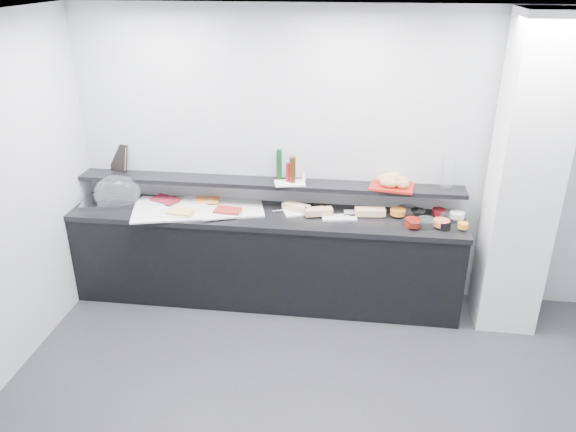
# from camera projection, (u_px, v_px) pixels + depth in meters

# --- Properties ---
(back_wall) EXTENTS (5.00, 0.02, 2.70)m
(back_wall) POSITION_uv_depth(u_px,v_px,m) (344.00, 159.00, 5.14)
(back_wall) COLOR #B1B3B8
(back_wall) RESTS_ON ground
(ceiling) EXTENTS (5.00, 5.00, 0.00)m
(ceiling) POSITION_uv_depth(u_px,v_px,m) (339.00, 28.00, 2.78)
(ceiling) COLOR white
(ceiling) RESTS_ON back_wall
(column) EXTENTS (0.50, 0.50, 2.70)m
(column) POSITION_uv_depth(u_px,v_px,m) (524.00, 181.00, 4.65)
(column) COLOR white
(column) RESTS_ON ground
(buffet_cabinet) EXTENTS (3.60, 0.60, 0.85)m
(buffet_cabinet) POSITION_uv_depth(u_px,v_px,m) (265.00, 259.00, 5.34)
(buffet_cabinet) COLOR black
(buffet_cabinet) RESTS_ON ground
(counter_top) EXTENTS (3.62, 0.62, 0.05)m
(counter_top) POSITION_uv_depth(u_px,v_px,m) (265.00, 216.00, 5.15)
(counter_top) COLOR black
(counter_top) RESTS_ON buffet_cabinet
(wall_shelf) EXTENTS (3.60, 0.25, 0.04)m
(wall_shelf) POSITION_uv_depth(u_px,v_px,m) (267.00, 183.00, 5.20)
(wall_shelf) COLOR black
(wall_shelf) RESTS_ON back_wall
(cloche_base) EXTENTS (0.57, 0.44, 0.04)m
(cloche_base) POSITION_uv_depth(u_px,v_px,m) (110.00, 202.00, 5.34)
(cloche_base) COLOR #A9AAB0
(cloche_base) RESTS_ON counter_top
(cloche_dome) EXTENTS (0.50, 0.42, 0.34)m
(cloche_dome) POSITION_uv_depth(u_px,v_px,m) (117.00, 193.00, 5.27)
(cloche_dome) COLOR white
(cloche_dome) RESTS_ON cloche_base
(linen_runner) EXTENTS (1.30, 0.86, 0.01)m
(linen_runner) POSITION_uv_depth(u_px,v_px,m) (198.00, 208.00, 5.24)
(linen_runner) COLOR silver
(linen_runner) RESTS_ON counter_top
(platter_meat_a) EXTENTS (0.29, 0.19, 0.01)m
(platter_meat_a) POSITION_uv_depth(u_px,v_px,m) (153.00, 201.00, 5.35)
(platter_meat_a) COLOR white
(platter_meat_a) RESTS_ON linen_runner
(food_meat_a) EXTENTS (0.29, 0.24, 0.02)m
(food_meat_a) POSITION_uv_depth(u_px,v_px,m) (165.00, 199.00, 5.34)
(food_meat_a) COLOR maroon
(food_meat_a) RESTS_ON platter_meat_a
(platter_salmon) EXTENTS (0.32, 0.26, 0.01)m
(platter_salmon) POSITION_uv_depth(u_px,v_px,m) (197.00, 201.00, 5.36)
(platter_salmon) COLOR white
(platter_salmon) RESTS_ON linen_runner
(food_salmon) EXTENTS (0.24, 0.17, 0.02)m
(food_salmon) POSITION_uv_depth(u_px,v_px,m) (207.00, 200.00, 5.33)
(food_salmon) COLOR orange
(food_salmon) RESTS_ON platter_salmon
(platter_cheese) EXTENTS (0.29, 0.19, 0.01)m
(platter_cheese) POSITION_uv_depth(u_px,v_px,m) (176.00, 213.00, 5.09)
(platter_cheese) COLOR white
(platter_cheese) RESTS_ON linen_runner
(food_cheese) EXTENTS (0.24, 0.17, 0.02)m
(food_cheese) POSITION_uv_depth(u_px,v_px,m) (180.00, 212.00, 5.07)
(food_cheese) COLOR #E3C358
(food_cheese) RESTS_ON platter_cheese
(platter_meat_b) EXTENTS (0.37, 0.30, 0.01)m
(platter_meat_b) POSITION_uv_depth(u_px,v_px,m) (219.00, 214.00, 5.07)
(platter_meat_b) COLOR white
(platter_meat_b) RESTS_ON linen_runner
(food_meat_b) EXTENTS (0.24, 0.17, 0.02)m
(food_meat_b) POSITION_uv_depth(u_px,v_px,m) (228.00, 210.00, 5.10)
(food_meat_b) COLOR maroon
(food_meat_b) RESTS_ON platter_meat_b
(sandwich_plate_left) EXTENTS (0.42, 0.29, 0.01)m
(sandwich_plate_left) POSITION_uv_depth(u_px,v_px,m) (305.00, 212.00, 5.16)
(sandwich_plate_left) COLOR white
(sandwich_plate_left) RESTS_ON counter_top
(sandwich_food_left) EXTENTS (0.27, 0.19, 0.06)m
(sandwich_food_left) POSITION_uv_depth(u_px,v_px,m) (296.00, 207.00, 5.16)
(sandwich_food_left) COLOR #E4B777
(sandwich_food_left) RESTS_ON sandwich_plate_left
(tongs_left) EXTENTS (0.15, 0.06, 0.01)m
(tongs_left) POSITION_uv_depth(u_px,v_px,m) (282.00, 210.00, 5.16)
(tongs_left) COLOR silver
(tongs_left) RESTS_ON sandwich_plate_left
(sandwich_plate_mid) EXTENTS (0.33, 0.18, 0.01)m
(sandwich_plate_mid) POSITION_uv_depth(u_px,v_px,m) (339.00, 218.00, 5.04)
(sandwich_plate_mid) COLOR silver
(sandwich_plate_mid) RESTS_ON counter_top
(sandwich_food_mid) EXTENTS (0.27, 0.16, 0.06)m
(sandwich_food_mid) POSITION_uv_depth(u_px,v_px,m) (319.00, 212.00, 5.06)
(sandwich_food_mid) COLOR tan
(sandwich_food_mid) RESTS_ON sandwich_plate_mid
(tongs_mid) EXTENTS (0.16, 0.01, 0.01)m
(tongs_mid) POSITION_uv_depth(u_px,v_px,m) (337.00, 219.00, 4.99)
(tongs_mid) COLOR #B3B5BA
(tongs_mid) RESTS_ON sandwich_plate_mid
(sandwich_plate_right) EXTENTS (0.35, 0.18, 0.01)m
(sandwich_plate_right) POSITION_uv_depth(u_px,v_px,m) (363.00, 214.00, 5.12)
(sandwich_plate_right) COLOR white
(sandwich_plate_right) RESTS_ON counter_top
(sandwich_food_right) EXTENTS (0.28, 0.13, 0.06)m
(sandwich_food_right) POSITION_uv_depth(u_px,v_px,m) (370.00, 212.00, 5.06)
(sandwich_food_right) COLOR #E7AA79
(sandwich_food_right) RESTS_ON sandwich_plate_right
(tongs_right) EXTENTS (0.14, 0.09, 0.01)m
(tongs_right) POSITION_uv_depth(u_px,v_px,m) (350.00, 215.00, 5.06)
(tongs_right) COLOR silver
(tongs_right) RESTS_ON sandwich_plate_right
(bowl_glass_fruit) EXTENTS (0.24, 0.24, 0.07)m
(bowl_glass_fruit) POSITION_uv_depth(u_px,v_px,m) (407.00, 211.00, 5.09)
(bowl_glass_fruit) COLOR silver
(bowl_glass_fruit) RESTS_ON counter_top
(fill_glass_fruit) EXTENTS (0.16, 0.16, 0.05)m
(fill_glass_fruit) POSITION_uv_depth(u_px,v_px,m) (398.00, 212.00, 5.06)
(fill_glass_fruit) COLOR orange
(fill_glass_fruit) RESTS_ON bowl_glass_fruit
(bowl_black_jam) EXTENTS (0.15, 0.15, 0.07)m
(bowl_black_jam) POSITION_uv_depth(u_px,v_px,m) (418.00, 214.00, 5.05)
(bowl_black_jam) COLOR black
(bowl_black_jam) RESTS_ON counter_top
(fill_black_jam) EXTENTS (0.14, 0.14, 0.05)m
(fill_black_jam) POSITION_uv_depth(u_px,v_px,m) (439.00, 212.00, 5.06)
(fill_black_jam) COLOR #540C10
(fill_black_jam) RESTS_ON bowl_black_jam
(bowl_glass_cream) EXTENTS (0.19, 0.19, 0.07)m
(bowl_glass_cream) POSITION_uv_depth(u_px,v_px,m) (450.00, 216.00, 5.01)
(bowl_glass_cream) COLOR white
(bowl_glass_cream) RESTS_ON counter_top
(fill_glass_cream) EXTENTS (0.15, 0.15, 0.05)m
(fill_glass_cream) POSITION_uv_depth(u_px,v_px,m) (457.00, 215.00, 5.00)
(fill_glass_cream) COLOR white
(fill_glass_cream) RESTS_ON bowl_glass_cream
(bowl_red_jam) EXTENTS (0.14, 0.14, 0.07)m
(bowl_red_jam) POSITION_uv_depth(u_px,v_px,m) (412.00, 223.00, 4.88)
(bowl_red_jam) COLOR #9C120E
(bowl_red_jam) RESTS_ON counter_top
(fill_red_jam) EXTENTS (0.12, 0.12, 0.05)m
(fill_red_jam) POSITION_uv_depth(u_px,v_px,m) (414.00, 224.00, 4.82)
(fill_red_jam) COLOR #52140B
(fill_red_jam) RESTS_ON bowl_red_jam
(bowl_glass_salmon) EXTENTS (0.21, 0.21, 0.07)m
(bowl_glass_salmon) POSITION_uv_depth(u_px,v_px,m) (426.00, 223.00, 4.87)
(bowl_glass_salmon) COLOR white
(bowl_glass_salmon) RESTS_ON counter_top
(fill_glass_salmon) EXTENTS (0.16, 0.16, 0.05)m
(fill_glass_salmon) POSITION_uv_depth(u_px,v_px,m) (441.00, 223.00, 4.85)
(fill_glass_salmon) COLOR #EB6339
(fill_glass_salmon) RESTS_ON bowl_glass_salmon
(bowl_black_fruit) EXTENTS (0.15, 0.15, 0.07)m
(bowl_black_fruit) POSITION_uv_depth(u_px,v_px,m) (444.00, 225.00, 4.83)
(bowl_black_fruit) COLOR black
(bowl_black_fruit) RESTS_ON counter_top
(fill_black_fruit) EXTENTS (0.11, 0.11, 0.05)m
(fill_black_fruit) POSITION_uv_depth(u_px,v_px,m) (463.00, 225.00, 4.79)
(fill_black_fruit) COLOR orange
(fill_black_fruit) RESTS_ON bowl_black_fruit
(framed_print) EXTENTS (0.21, 0.14, 0.26)m
(framed_print) POSITION_uv_depth(u_px,v_px,m) (119.00, 157.00, 5.42)
(framed_print) COLOR black
(framed_print) RESTS_ON wall_shelf
(print_art) EXTENTS (0.20, 0.13, 0.22)m
(print_art) POSITION_uv_depth(u_px,v_px,m) (118.00, 157.00, 5.42)
(print_art) COLOR beige
(print_art) RESTS_ON framed_print
(condiment_tray) EXTENTS (0.31, 0.23, 0.01)m
(condiment_tray) POSITION_uv_depth(u_px,v_px,m) (290.00, 183.00, 5.13)
(condiment_tray) COLOR white
(condiment_tray) RESTS_ON wall_shelf
(bottle_green_a) EXTENTS (0.06, 0.06, 0.26)m
(bottle_green_a) POSITION_uv_depth(u_px,v_px,m) (279.00, 165.00, 5.18)
(bottle_green_a) COLOR #0F3714
(bottle_green_a) RESTS_ON condiment_tray
(bottle_brown) EXTENTS (0.06, 0.06, 0.24)m
(bottle_brown) POSITION_uv_depth(u_px,v_px,m) (293.00, 170.00, 5.09)
(bottle_brown) COLOR #3B200A
(bottle_brown) RESTS_ON condiment_tray
(bottle_green_b) EXTENTS (0.06, 0.06, 0.28)m
(bottle_green_b) POSITION_uv_depth(u_px,v_px,m) (279.00, 164.00, 5.18)
(bottle_green_b) COLOR #103C1C
(bottle_green_b) RESTS_ON condiment_tray
(bottle_hot) EXTENTS (0.05, 0.05, 0.18)m
(bottle_hot) POSITION_uv_depth(u_px,v_px,m) (288.00, 172.00, 5.12)
(bottle_hot) COLOR #A40B16
(bottle_hot) RESTS_ON condiment_tray
(shaker_salt) EXTENTS (0.04, 0.04, 0.07)m
(shaker_salt) POSITION_uv_depth(u_px,v_px,m) (304.00, 178.00, 5.15)
(shaker_salt) COLOR white
(shaker_salt) RESTS_ON condiment_tray
(shaker_pepper) EXTENTS (0.03, 0.03, 0.07)m
(shaker_pepper) POSITION_uv_depth(u_px,v_px,m) (292.00, 178.00, 5.15)
(shaker_pepper) COLOR white
(shaker_pepper) RESTS_ON condiment_tray
(bread_tray) EXTENTS (0.42, 0.33, 0.02)m
(bread_tray) POSITION_uv_depth(u_px,v_px,m) (392.00, 187.00, 5.04)
(bread_tray) COLOR #A11A11
(bread_tray) RESTS_ON wall_shelf
(bread_roll_nw) EXTENTS (0.14, 0.12, 0.08)m
(bread_roll_nw) POSITION_uv_depth(u_px,v_px,m) (384.00, 179.00, 5.08)
(bread_roll_nw) COLOR #CA864D
(bread_roll_nw) RESTS_ON bread_tray
(bread_roll_n) EXTENTS (0.12, 0.09, 0.08)m
(bread_roll_n) POSITION_uv_depth(u_px,v_px,m) (387.00, 178.00, 5.10)
(bread_roll_n) COLOR tan
(bread_roll_n) RESTS_ON bread_tray
(bread_roll_ne) EXTENTS (0.14, 0.10, 0.08)m
(bread_roll_ne) POSITION_uv_depth(u_px,v_px,m) (394.00, 177.00, 5.13)
(bread_roll_ne) COLOR tan
(bread_roll_ne) RESTS_ON bread_tray
(bread_roll_sw) EXTENTS (0.15, 0.13, 0.08)m
(bread_roll_sw) POSITION_uv_depth(u_px,v_px,m) (387.00, 182.00, 5.00)
(bread_roll_sw) COLOR #D78552
(bread_roll_sw) RESTS_ON bread_tray
(bread_roll_s) EXTENTS (0.16, 0.13, 0.08)m
(bread_roll_s) POSITION_uv_depth(u_px,v_px,m) (390.00, 183.00, 4.98)
(bread_roll_s) COLOR #B78545
(bread_roll_s) RESTS_ON bread_tray
(bread_roll_se) EXTENTS (0.14, 0.10, 0.08)m
(bread_roll_se) POSITION_uv_depth(u_px,v_px,m) (402.00, 184.00, 4.95)
(bread_roll_se) COLOR #AF8442
(bread_roll_se) RESTS_ON bread_tray
(bread_roll_midw) EXTENTS (0.16, 0.11, 0.08)m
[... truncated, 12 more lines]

